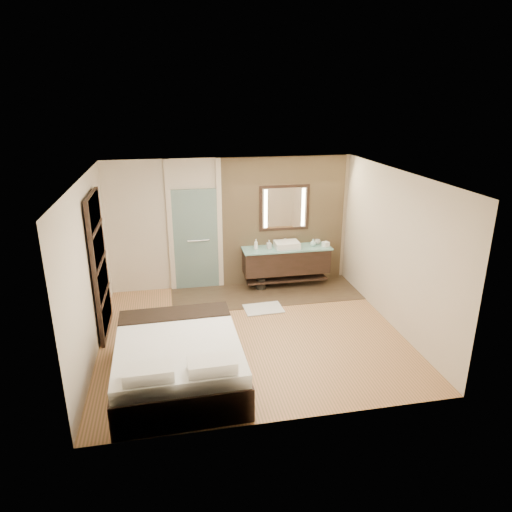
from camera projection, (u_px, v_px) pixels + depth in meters
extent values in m
plane|color=olive|center=(251.00, 334.00, 7.78)|extent=(5.00, 5.00, 0.00)
cube|color=#3D2C21|center=(266.00, 293.00, 9.37)|extent=(3.80, 1.30, 0.01)
cube|color=tan|center=(283.00, 221.00, 9.58)|extent=(2.60, 0.08, 2.70)
cube|color=black|center=(286.00, 261.00, 9.57)|extent=(1.80, 0.50, 0.50)
cube|color=black|center=(286.00, 278.00, 9.70)|extent=(1.71, 0.45, 0.04)
cube|color=#94E2D9|center=(287.00, 248.00, 9.46)|extent=(1.85, 0.55, 0.03)
cube|color=white|center=(287.00, 245.00, 9.43)|extent=(0.50, 0.38, 0.13)
cylinder|color=silver|center=(285.00, 241.00, 9.60)|extent=(0.03, 0.03, 0.18)
cylinder|color=silver|center=(285.00, 238.00, 9.54)|extent=(0.02, 0.10, 0.02)
cube|color=black|center=(284.00, 208.00, 9.43)|extent=(1.06, 0.03, 0.96)
cube|color=white|center=(285.00, 208.00, 9.42)|extent=(0.94, 0.01, 0.84)
cube|color=#F4E6B7|center=(266.00, 209.00, 9.34)|extent=(0.07, 0.01, 0.80)
cube|color=#F4E6B7|center=(303.00, 207.00, 9.49)|extent=(0.07, 0.01, 0.80)
cube|color=#A6D2CA|center=(196.00, 240.00, 9.34)|extent=(0.90, 0.05, 2.10)
cylinder|color=silver|center=(198.00, 241.00, 9.30)|extent=(0.45, 0.03, 0.03)
cube|color=beige|center=(170.00, 227.00, 9.16)|extent=(0.10, 0.08, 2.70)
cube|color=beige|center=(220.00, 225.00, 9.34)|extent=(0.10, 0.08, 2.70)
cube|color=black|center=(100.00, 266.00, 7.50)|extent=(0.06, 1.20, 2.40)
cube|color=beige|center=(106.00, 311.00, 7.78)|extent=(0.02, 1.06, 0.52)
cube|color=beige|center=(102.00, 279.00, 7.59)|extent=(0.02, 1.06, 0.52)
cube|color=beige|center=(98.00, 246.00, 7.39)|extent=(0.02, 1.06, 0.52)
cube|color=beige|center=(94.00, 210.00, 7.20)|extent=(0.02, 1.06, 0.52)
cube|color=black|center=(179.00, 367.00, 6.41)|extent=(1.77, 2.19, 0.47)
cube|color=white|center=(178.00, 346.00, 6.30)|extent=(1.71, 2.13, 0.19)
cube|color=black|center=(175.00, 314.00, 7.01)|extent=(1.68, 0.52, 0.04)
cube|color=white|center=(149.00, 373.00, 5.37)|extent=(0.60, 0.34, 0.15)
cube|color=white|center=(212.00, 365.00, 5.52)|extent=(0.60, 0.34, 0.15)
cube|color=silver|center=(263.00, 309.00, 8.67)|extent=(0.74, 0.54, 0.02)
cylinder|color=black|center=(261.00, 283.00, 9.55)|extent=(0.23, 0.23, 0.26)
cube|color=white|center=(326.00, 244.00, 9.52)|extent=(0.15, 0.15, 0.10)
imported|color=white|center=(256.00, 244.00, 9.32)|extent=(0.09, 0.09, 0.21)
imported|color=#B2B2B2|center=(269.00, 244.00, 9.37)|extent=(0.09, 0.09, 0.18)
imported|color=#BEEFED|center=(313.00, 242.00, 9.55)|extent=(0.12, 0.12, 0.15)
imported|color=silver|center=(317.00, 242.00, 9.68)|extent=(0.16, 0.16, 0.10)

